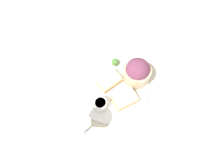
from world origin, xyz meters
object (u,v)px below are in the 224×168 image
Objects in this scene: cheese_toast_far at (125,99)px; wine_glass at (73,130)px; fork at (101,40)px; sauce_ramekin at (101,104)px; salad_bowl at (137,72)px; cheese_toast_near at (109,81)px.

wine_glass reaches higher than cheese_toast_far.
fork is at bearing -101.15° from cheese_toast_far.
sauce_ramekin is 0.53× the size of cheese_toast_far.
salad_bowl reaches higher than cheese_toast_far.
wine_glass is (0.28, 0.09, 0.05)m from salad_bowl.
fork is at bearing -117.59° from sauce_ramekin.
cheese_toast_near and cheese_toast_far have the same top height.
cheese_toast_far is 0.69× the size of fork.
cheese_toast_near is 0.22m from fork.
sauce_ramekin is 0.09m from cheese_toast_far.
salad_bowl is at bearing 160.42° from cheese_toast_near.
wine_glass reaches higher than sauce_ramekin.
cheese_toast_near is 0.61× the size of wine_glass.
salad_bowl is at bearing -168.37° from sauce_ramekin.
sauce_ramekin is 0.48× the size of cheese_toast_near.
salad_bowl is 0.11m from cheese_toast_far.
salad_bowl is 2.28× the size of sauce_ramekin.
cheese_toast_far is (0.08, 0.06, -0.03)m from salad_bowl.
cheese_toast_far reaches higher than fork.
sauce_ramekin is (0.17, 0.03, -0.03)m from salad_bowl.
salad_bowl is 0.30m from wine_glass.
cheese_toast_far is 0.31m from fork.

